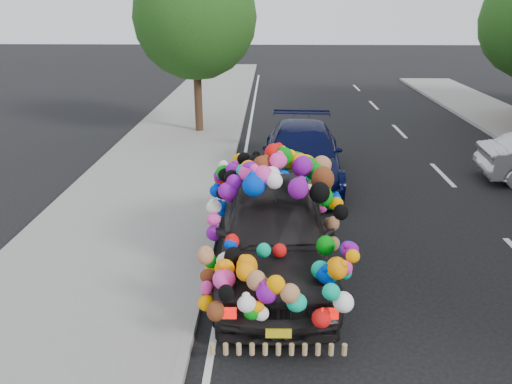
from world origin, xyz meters
TOP-DOWN VIEW (x-y plane):
  - ground at (0.00, 0.00)m, footprint 100.00×100.00m
  - sidewalk at (-4.30, 0.00)m, footprint 4.00×60.00m
  - kerb at (-2.35, 0.00)m, footprint 0.15×60.00m
  - tree_near_sidewalk at (-3.80, 9.50)m, footprint 4.20×4.20m
  - plush_art_car at (-1.13, -0.46)m, footprint 2.38×5.02m
  - navy_sedan at (-0.37, 4.50)m, footprint 2.27×5.11m

SIDE VIEW (x-z plane):
  - ground at x=0.00m, z-range 0.00..0.00m
  - sidewalk at x=-4.30m, z-range 0.00..0.12m
  - kerb at x=-2.35m, z-range 0.00..0.13m
  - navy_sedan at x=-0.37m, z-range 0.00..1.46m
  - plush_art_car at x=-1.13m, z-range 0.04..2.31m
  - tree_near_sidewalk at x=-3.80m, z-range 0.96..7.09m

